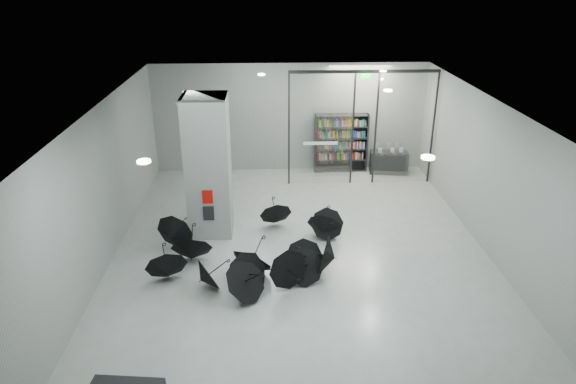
{
  "coord_description": "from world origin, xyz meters",
  "views": [
    {
      "loc": [
        -0.85,
        -11.53,
        7.03
      ],
      "look_at": [
        -0.3,
        1.5,
        1.4
      ],
      "focal_mm": 32.19,
      "sensor_mm": 36.0,
      "label": 1
    }
  ],
  "objects_px": {
    "column": "(208,166)",
    "umbrella_cluster": "(257,259)",
    "bookshelf": "(341,143)",
    "shop_counter": "(389,163)"
  },
  "relations": [
    {
      "from": "bookshelf",
      "to": "umbrella_cluster",
      "type": "relative_size",
      "value": 0.4
    },
    {
      "from": "umbrella_cluster",
      "to": "column",
      "type": "bearing_deg",
      "value": 121.1
    },
    {
      "from": "bookshelf",
      "to": "umbrella_cluster",
      "type": "height_order",
      "value": "bookshelf"
    },
    {
      "from": "column",
      "to": "umbrella_cluster",
      "type": "xyz_separation_m",
      "value": [
        1.34,
        -2.22,
        -1.68
      ]
    },
    {
      "from": "bookshelf",
      "to": "shop_counter",
      "type": "bearing_deg",
      "value": -11.86
    },
    {
      "from": "bookshelf",
      "to": "shop_counter",
      "type": "relative_size",
      "value": 1.58
    },
    {
      "from": "bookshelf",
      "to": "shop_counter",
      "type": "xyz_separation_m",
      "value": [
        1.78,
        -0.35,
        -0.68
      ]
    },
    {
      "from": "column",
      "to": "umbrella_cluster",
      "type": "height_order",
      "value": "column"
    },
    {
      "from": "shop_counter",
      "to": "umbrella_cluster",
      "type": "relative_size",
      "value": 0.26
    },
    {
      "from": "column",
      "to": "bookshelf",
      "type": "xyz_separation_m",
      "value": [
        4.4,
        4.75,
        -0.91
      ]
    }
  ]
}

